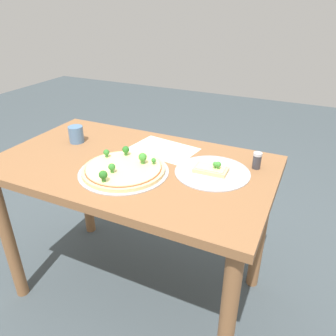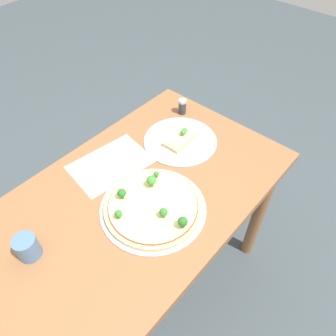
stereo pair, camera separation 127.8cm
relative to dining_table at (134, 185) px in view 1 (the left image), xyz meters
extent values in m
plane|color=#3D474C|center=(0.00, 0.00, -0.64)|extent=(8.00, 8.00, 0.00)
cube|color=brown|center=(0.00, 0.00, 0.10)|extent=(1.20, 0.70, 0.04)
cylinder|color=brown|center=(-0.54, -0.29, -0.28)|extent=(0.06, 0.06, 0.72)
cylinder|color=brown|center=(0.54, -0.29, -0.28)|extent=(0.06, 0.06, 0.72)
cylinder|color=brown|center=(-0.54, 0.29, -0.28)|extent=(0.06, 0.06, 0.72)
cylinder|color=brown|center=(0.54, 0.29, -0.28)|extent=(0.06, 0.06, 0.72)
cylinder|color=#A3A3A8|center=(-0.01, 0.09, 0.12)|extent=(0.37, 0.37, 0.00)
cylinder|color=#E5C17F|center=(-0.01, 0.09, 0.12)|extent=(0.34, 0.34, 0.01)
cylinder|color=#B73823|center=(-0.01, 0.09, 0.13)|extent=(0.31, 0.31, 0.00)
cylinder|color=#F4DB8E|center=(-0.01, 0.09, 0.14)|extent=(0.30, 0.30, 0.00)
sphere|color=#3D8933|center=(-0.07, 0.03, 0.17)|extent=(0.03, 0.03, 0.03)
cylinder|color=#488E3A|center=(-0.07, 0.03, 0.15)|extent=(0.02, 0.02, 0.02)
sphere|color=#286B23|center=(0.04, -0.01, 0.16)|extent=(0.03, 0.03, 0.03)
cylinder|color=#37742D|center=(0.04, -0.01, 0.14)|extent=(0.01, 0.01, 0.01)
sphere|color=#286B23|center=(-0.01, 0.22, 0.17)|extent=(0.03, 0.03, 0.03)
cylinder|color=#37742D|center=(-0.01, 0.22, 0.15)|extent=(0.01, 0.01, 0.01)
sphere|color=#337A2D|center=(0.00, 0.15, 0.16)|extent=(0.03, 0.03, 0.03)
cylinder|color=#3F8136|center=(0.00, 0.15, 0.14)|extent=(0.01, 0.01, 0.01)
sphere|color=#337A2D|center=(-0.11, 0.02, 0.16)|extent=(0.02, 0.02, 0.02)
cylinder|color=#3F8136|center=(-0.11, 0.02, 0.14)|extent=(0.01, 0.01, 0.01)
sphere|color=#337A2D|center=(0.10, 0.04, 0.16)|extent=(0.03, 0.03, 0.03)
cylinder|color=#3F8136|center=(0.10, 0.04, 0.14)|extent=(0.01, 0.01, 0.01)
cylinder|color=#A3A3A8|center=(-0.34, -0.06, 0.12)|extent=(0.31, 0.31, 0.00)
cube|color=#E5C17F|center=(-0.34, -0.06, 0.13)|extent=(0.14, 0.08, 0.02)
cube|color=#F4DB8E|center=(-0.34, -0.06, 0.14)|extent=(0.12, 0.07, 0.00)
sphere|color=#3D8933|center=(-0.37, -0.06, 0.16)|extent=(0.02, 0.02, 0.02)
cylinder|color=#488E3A|center=(-0.37, -0.06, 0.14)|extent=(0.01, 0.01, 0.01)
sphere|color=#3D8933|center=(-0.35, -0.06, 0.16)|extent=(0.02, 0.02, 0.02)
cylinder|color=#488E3A|center=(-0.35, -0.06, 0.14)|extent=(0.01, 0.01, 0.01)
cylinder|color=#4C7099|center=(0.36, -0.08, 0.15)|extent=(0.07, 0.07, 0.08)
cylinder|color=#333338|center=(-0.50, -0.18, 0.14)|extent=(0.03, 0.03, 0.06)
cylinder|color=#B2B2B7|center=(-0.50, -0.18, 0.18)|extent=(0.04, 0.04, 0.01)
cube|color=silver|center=(-0.06, -0.18, 0.11)|extent=(0.32, 0.25, 0.00)
camera|label=1|loc=(-0.68, 1.08, 0.75)|focal=35.00mm
camera|label=2|loc=(0.46, 0.57, 1.04)|focal=35.00mm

